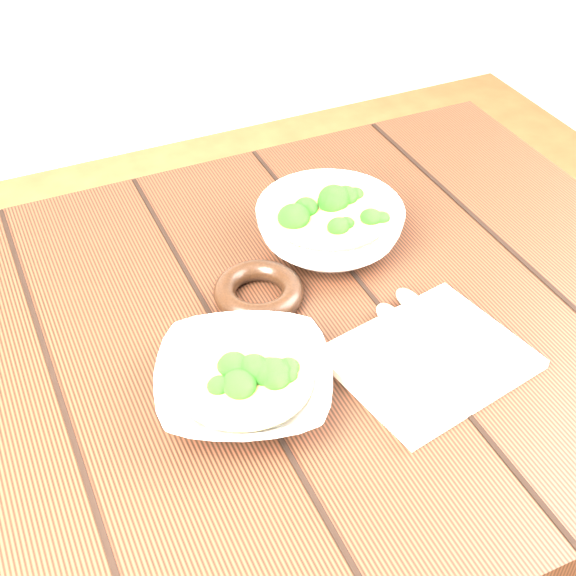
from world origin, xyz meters
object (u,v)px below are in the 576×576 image
Objects in this scene: table at (246,405)px; soup_bowl_front at (244,383)px; trivet at (259,292)px; soup_bowl_back at (330,225)px; napkin at (430,359)px.

soup_bowl_front is at bearing -110.22° from table.
trivet reaches higher than table.
soup_bowl_front reaches higher than trivet.
soup_bowl_front is at bearing -134.79° from soup_bowl_back.
soup_bowl_front is 0.17m from trivet.
soup_bowl_back is 0.15m from trivet.
trivet is at bearing 61.85° from soup_bowl_front.
soup_bowl_back reaches higher than table.
trivet reaches higher than napkin.
soup_bowl_front is (-0.03, -0.09, 0.15)m from table.
napkin is (0.22, -0.04, -0.02)m from soup_bowl_front.
napkin is at bearing -88.56° from soup_bowl_back.
soup_bowl_back reaches higher than napkin.
soup_bowl_back is at bearing 34.54° from table.
soup_bowl_front reaches higher than table.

